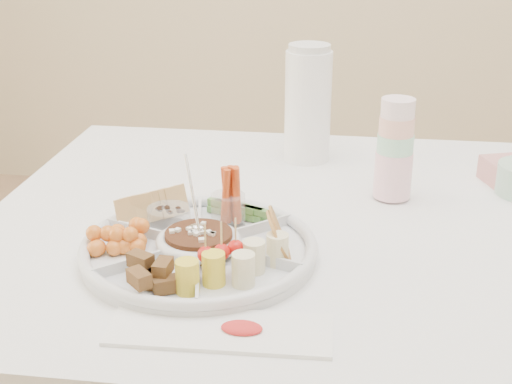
# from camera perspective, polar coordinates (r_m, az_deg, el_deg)

# --- Properties ---
(party_tray) EXTENTS (0.48, 0.48, 0.04)m
(party_tray) POSITION_cam_1_polar(r_m,az_deg,el_deg) (1.16, -4.59, -4.27)
(party_tray) COLOR white
(party_tray) RESTS_ON dining_table
(bean_dip) EXTENTS (0.14, 0.14, 0.04)m
(bean_dip) POSITION_cam_1_polar(r_m,az_deg,el_deg) (1.16, -4.60, -3.94)
(bean_dip) COLOR #341A09
(bean_dip) RESTS_ON party_tray
(tortillas) EXTENTS (0.13, 0.13, 0.06)m
(tortillas) POSITION_cam_1_polar(r_m,az_deg,el_deg) (1.16, 1.83, -3.16)
(tortillas) COLOR olive
(tortillas) RESTS_ON party_tray
(carrot_cucumber) EXTENTS (0.15, 0.15, 0.11)m
(carrot_cucumber) POSITION_cam_1_polar(r_m,az_deg,el_deg) (1.25, -1.59, -0.18)
(carrot_cucumber) COLOR #D54C1D
(carrot_cucumber) RESTS_ON party_tray
(pita_raisins) EXTENTS (0.13, 0.13, 0.06)m
(pita_raisins) POSITION_cam_1_polar(r_m,az_deg,el_deg) (1.26, -7.50, -1.16)
(pita_raisins) COLOR tan
(pita_raisins) RESTS_ON party_tray
(cherries) EXTENTS (0.15, 0.15, 0.05)m
(cherries) POSITION_cam_1_polar(r_m,az_deg,el_deg) (1.17, -11.01, -3.78)
(cherries) COLOR orange
(cherries) RESTS_ON party_tray
(granola_chunks) EXTENTS (0.13, 0.13, 0.04)m
(granola_chunks) POSITION_cam_1_polar(r_m,az_deg,el_deg) (1.06, -8.23, -6.40)
(granola_chunks) COLOR brown
(granola_chunks) RESTS_ON party_tray
(banana_tomato) EXTENTS (0.14, 0.14, 0.09)m
(banana_tomato) POSITION_cam_1_polar(r_m,az_deg,el_deg) (1.05, -1.17, -5.16)
(banana_tomato) COLOR #DAD35D
(banana_tomato) RESTS_ON party_tray
(cup_stack) EXTENTS (0.07, 0.07, 0.20)m
(cup_stack) POSITION_cam_1_polar(r_m,az_deg,el_deg) (1.39, 11.05, 3.33)
(cup_stack) COLOR silver
(cup_stack) RESTS_ON dining_table
(thermos) EXTENTS (0.11, 0.11, 0.26)m
(thermos) POSITION_cam_1_polar(r_m,az_deg,el_deg) (1.57, 4.17, 7.17)
(thermos) COLOR white
(thermos) RESTS_ON dining_table
(placemat) EXTENTS (0.31, 0.11, 0.01)m
(placemat) POSITION_cam_1_polar(r_m,az_deg,el_deg) (0.98, -2.90, -10.97)
(placemat) COLOR white
(placemat) RESTS_ON dining_table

